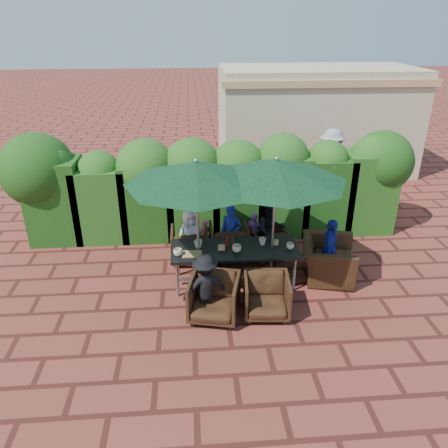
{
  "coord_description": "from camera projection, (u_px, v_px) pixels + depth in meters",
  "views": [
    {
      "loc": [
        -0.53,
        -6.83,
        4.54
      ],
      "look_at": [
        0.05,
        0.4,
        1.12
      ],
      "focal_mm": 35.0,
      "sensor_mm": 36.0,
      "label": 1
    }
  ],
  "objects": [
    {
      "name": "child_left",
      "position": [
        205.0,
        238.0,
        9.08
      ],
      "size": [
        0.29,
        0.24,
        0.8
      ],
      "primitive_type": "imported",
      "rotation": [
        0.0,
        0.0,
        -0.01
      ],
      "color": "#E8517C",
      "rests_on": "ground"
    },
    {
      "name": "cup_d",
      "position": [
        262.0,
        241.0,
        8.05
      ],
      "size": [
        0.14,
        0.14,
        0.13
      ],
      "primitive_type": "imported",
      "color": "beige",
      "rests_on": "dining_table"
    },
    {
      "name": "chair_far_left",
      "position": [
        190.0,
        243.0,
        8.9
      ],
      "size": [
        0.75,
        0.71,
        0.77
      ],
      "primitive_type": "imported",
      "rotation": [
        0.0,
        0.0,
        3.14
      ],
      "color": "black",
      "rests_on": "ground"
    },
    {
      "name": "chair_far_mid",
      "position": [
        229.0,
        240.0,
        8.98
      ],
      "size": [
        0.79,
        0.74,
        0.81
      ],
      "primitive_type": "imported",
      "rotation": [
        0.0,
        0.0,
        3.15
      ],
      "color": "black",
      "rests_on": "ground"
    },
    {
      "name": "ketchup_bottle",
      "position": [
        227.0,
        242.0,
        8.0
      ],
      "size": [
        0.04,
        0.04,
        0.17
      ],
      "primitive_type": "cylinder",
      "color": "#B20C0A",
      "rests_on": "dining_table"
    },
    {
      "name": "adult_far_right",
      "position": [
        271.0,
        230.0,
        8.9
      ],
      "size": [
        0.66,
        0.47,
        1.27
      ],
      "primitive_type": "imported",
      "rotation": [
        0.0,
        0.0,
        0.17
      ],
      "color": "black",
      "rests_on": "ground"
    },
    {
      "name": "dining_table",
      "position": [
        235.0,
        252.0,
        7.99
      ],
      "size": [
        2.31,
        0.9,
        0.75
      ],
      "color": "black",
      "rests_on": "ground"
    },
    {
      "name": "number_block_right",
      "position": [
        275.0,
        242.0,
        8.05
      ],
      "size": [
        0.12,
        0.06,
        0.1
      ],
      "primitive_type": "cube",
      "color": "tan",
      "rests_on": "dining_table"
    },
    {
      "name": "adult_near_left",
      "position": [
        205.0,
        287.0,
        7.13
      ],
      "size": [
        0.79,
        0.5,
        1.15
      ],
      "primitive_type": "imported",
      "rotation": [
        0.0,
        0.0,
        3.39
      ],
      "color": "black",
      "rests_on": "ground"
    },
    {
      "name": "chair_end_right",
      "position": [
        328.0,
        254.0,
        8.29
      ],
      "size": [
        0.96,
        1.26,
        0.98
      ],
      "primitive_type": "imported",
      "rotation": [
        0.0,
        0.0,
        1.34
      ],
      "color": "black",
      "rests_on": "ground"
    },
    {
      "name": "adult_end_right",
      "position": [
        329.0,
        249.0,
        8.2
      ],
      "size": [
        0.57,
        0.79,
        1.21
      ],
      "primitive_type": "imported",
      "rotation": [
        0.0,
        0.0,
        1.23
      ],
      "color": "navy",
      "rests_on": "ground"
    },
    {
      "name": "pedestrian_c",
      "position": [
        330.0,
        163.0,
        11.97
      ],
      "size": [
        1.22,
        1.26,
        1.89
      ],
      "primitive_type": "imported",
      "rotation": [
        0.0,
        0.0,
        2.31
      ],
      "color": "#95959D",
      "rests_on": "ground"
    },
    {
      "name": "cup_a",
      "position": [
        178.0,
        252.0,
        7.68
      ],
      "size": [
        0.16,
        0.16,
        0.13
      ],
      "primitive_type": "imported",
      "color": "beige",
      "rests_on": "dining_table"
    },
    {
      "name": "hedge_wall",
      "position": [
        208.0,
        181.0,
        9.67
      ],
      "size": [
        9.1,
        1.6,
        2.4
      ],
      "color": "#123A10",
      "rests_on": "ground"
    },
    {
      "name": "child_right",
      "position": [
        254.0,
        234.0,
        9.14
      ],
      "size": [
        0.39,
        0.35,
        0.91
      ],
      "primitive_type": "imported",
      "rotation": [
        0.0,
        0.0,
        -0.3
      ],
      "color": "#804494",
      "rests_on": "ground"
    },
    {
      "name": "adult_far_mid",
      "position": [
        231.0,
        234.0,
        8.81
      ],
      "size": [
        0.53,
        0.47,
        1.21
      ],
      "primitive_type": "imported",
      "rotation": [
        0.0,
        0.0,
        -0.33
      ],
      "color": "navy",
      "rests_on": "ground"
    },
    {
      "name": "pedestrian_b",
      "position": [
        293.0,
        170.0,
        11.8
      ],
      "size": [
        0.91,
        0.72,
        1.66
      ],
      "primitive_type": "imported",
      "rotation": [
        0.0,
        0.0,
        3.47
      ],
      "color": "#E8517C",
      "rests_on": "ground"
    },
    {
      "name": "cup_c",
      "position": [
        237.0,
        248.0,
        7.8
      ],
      "size": [
        0.17,
        0.17,
        0.13
      ],
      "primitive_type": "imported",
      "color": "beige",
      "rests_on": "dining_table"
    },
    {
      "name": "cup_e",
      "position": [
        290.0,
        246.0,
        7.9
      ],
      "size": [
        0.14,
        0.14,
        0.11
      ],
      "primitive_type": "imported",
      "color": "beige",
      "rests_on": "dining_table"
    },
    {
      "name": "number_block_left",
      "position": [
        221.0,
        248.0,
        7.86
      ],
      "size": [
        0.12,
        0.06,
        0.1
      ],
      "primitive_type": "cube",
      "color": "tan",
      "rests_on": "dining_table"
    },
    {
      "name": "pedestrian_a",
      "position": [
        274.0,
        173.0,
        11.68
      ],
      "size": [
        1.54,
        0.89,
        1.56
      ],
      "primitive_type": "imported",
      "rotation": [
        0.0,
        0.0,
        2.87
      ],
      "color": "green",
      "rests_on": "ground"
    },
    {
      "name": "chair_near_left",
      "position": [
        214.0,
        296.0,
        7.17
      ],
      "size": [
        0.94,
        0.9,
        0.81
      ],
      "primitive_type": "imported",
      "rotation": [
        0.0,
        0.0,
        -0.23
      ],
      "color": "black",
      "rests_on": "ground"
    },
    {
      "name": "umbrella_left",
      "position": [
        196.0,
        173.0,
        7.26
      ],
      "size": [
        2.46,
        2.46,
        2.46
      ],
      "color": "gray",
      "rests_on": "ground"
    },
    {
      "name": "adult_far_left",
      "position": [
        190.0,
        237.0,
        8.75
      ],
      "size": [
        0.65,
        0.52,
        1.15
      ],
      "primitive_type": "imported",
      "rotation": [
        0.0,
        0.0,
        0.38
      ],
      "color": "silver",
      "rests_on": "ground"
    },
    {
      "name": "chair_near_right",
      "position": [
        267.0,
        294.0,
        7.25
      ],
      "size": [
        0.8,
        0.76,
        0.77
      ],
      "primitive_type": "imported",
      "rotation": [
        0.0,
        0.0,
        -0.09
      ],
      "color": "black",
      "rests_on": "ground"
    },
    {
      "name": "chair_far_right",
      "position": [
        267.0,
        242.0,
        9.05
      ],
      "size": [
        0.86,
        0.83,
        0.69
      ],
      "primitive_type": "imported",
      "rotation": [
        0.0,
        0.0,
        3.52
      ],
      "color": "black",
      "rests_on": "ground"
    },
    {
      "name": "umbrella_right",
      "position": [
        276.0,
        171.0,
        7.37
      ],
      "size": [
        2.46,
        2.46,
        2.46
      ],
      "color": "gray",
      "rests_on": "ground"
    },
    {
      "name": "sauce_bottle",
      "position": [
        232.0,
        241.0,
        8.02
      ],
      "size": [
        0.04,
        0.04,
        0.17
      ],
      "primitive_type": "cylinder",
      "color": "#4C230C",
      "rests_on": "dining_table"
    },
    {
      "name": "ground",
      "position": [
        223.0,
        287.0,
        8.13
      ],
      "size": [
        80.0,
        80.0,
        0.0
      ],
      "primitive_type": "plane",
      "color": "maroon",
      "rests_on": "ground"
    },
    {
      "name": "building",
      "position": [
        315.0,
        119.0,
        14.0
      ],
      "size": [
        6.2,
        3.08,
        3.2
      ],
      "color": "beige",
      "rests_on": "ground"
    },
    {
      "name": "serving_tray",
      "position": [
        192.0,
        254.0,
        7.73
      ],
      "size": [
        0.35,
        0.25,
        0.02
      ],
      "primitive_type": "cube",
      "color": "#A88351",
      "rests_on": "dining_table"
    },
    {
      "name": "cup_b",
      "position": [
        198.0,
        244.0,
        7.94
      ],
      "size": [
        0.15,
        0.15,
        0.15
      ],
      "primitive_type": "imported",
      "color": "beige",
      "rests_on": "dining_table"
    }
  ]
}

